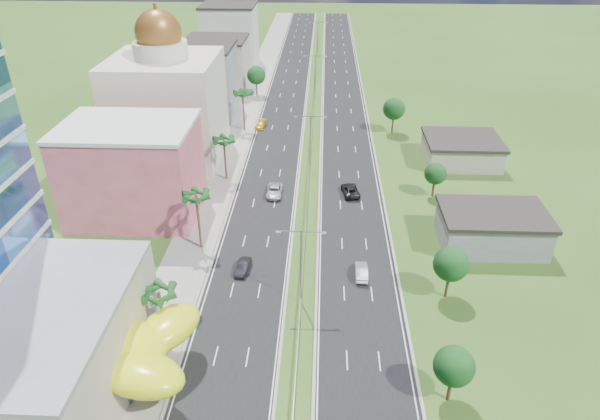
# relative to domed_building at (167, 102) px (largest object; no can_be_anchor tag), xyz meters

# --- Properties ---
(ground) EXTENTS (500.00, 500.00, 0.00)m
(ground) POSITION_rel_domed_building_xyz_m (28.00, -55.00, -11.35)
(ground) COLOR #2D5119
(ground) RESTS_ON ground
(road_left) EXTENTS (11.00, 260.00, 0.04)m
(road_left) POSITION_rel_domed_building_xyz_m (20.50, 35.00, -11.33)
(road_left) COLOR black
(road_left) RESTS_ON ground
(road_right) EXTENTS (11.00, 260.00, 0.04)m
(road_right) POSITION_rel_domed_building_xyz_m (35.50, 35.00, -11.33)
(road_right) COLOR black
(road_right) RESTS_ON ground
(sidewalk_left) EXTENTS (7.00, 260.00, 0.12)m
(sidewalk_left) POSITION_rel_domed_building_xyz_m (11.00, 35.00, -11.29)
(sidewalk_left) COLOR gray
(sidewalk_left) RESTS_ON ground
(median_guardrail) EXTENTS (0.10, 216.06, 0.76)m
(median_guardrail) POSITION_rel_domed_building_xyz_m (28.00, 16.99, -10.74)
(median_guardrail) COLOR gray
(median_guardrail) RESTS_ON ground
(streetlight_median_b) EXTENTS (6.04, 0.25, 11.00)m
(streetlight_median_b) POSITION_rel_domed_building_xyz_m (28.00, -45.00, -4.61)
(streetlight_median_b) COLOR gray
(streetlight_median_b) RESTS_ON ground
(streetlight_median_c) EXTENTS (6.04, 0.25, 11.00)m
(streetlight_median_c) POSITION_rel_domed_building_xyz_m (28.00, -5.00, -4.61)
(streetlight_median_c) COLOR gray
(streetlight_median_c) RESTS_ON ground
(streetlight_median_d) EXTENTS (6.04, 0.25, 11.00)m
(streetlight_median_d) POSITION_rel_domed_building_xyz_m (28.00, 40.00, -4.61)
(streetlight_median_d) COLOR gray
(streetlight_median_d) RESTS_ON ground
(streetlight_median_e) EXTENTS (6.04, 0.25, 11.00)m
(streetlight_median_e) POSITION_rel_domed_building_xyz_m (28.00, 85.00, -4.61)
(streetlight_median_e) COLOR gray
(streetlight_median_e) RESTS_ON ground
(lime_canopy) EXTENTS (18.00, 15.00, 7.40)m
(lime_canopy) POSITION_rel_domed_building_xyz_m (8.00, -59.00, -6.36)
(lime_canopy) COLOR yellow
(lime_canopy) RESTS_ON ground
(pink_shophouse) EXTENTS (20.00, 15.00, 15.00)m
(pink_shophouse) POSITION_rel_domed_building_xyz_m (0.00, -23.00, -3.85)
(pink_shophouse) COLOR #C45062
(pink_shophouse) RESTS_ON ground
(domed_building) EXTENTS (20.00, 20.00, 28.70)m
(domed_building) POSITION_rel_domed_building_xyz_m (0.00, 0.00, 0.00)
(domed_building) COLOR beige
(domed_building) RESTS_ON ground
(midrise_grey) EXTENTS (16.00, 15.00, 16.00)m
(midrise_grey) POSITION_rel_domed_building_xyz_m (1.00, 25.00, -3.35)
(midrise_grey) COLOR gray
(midrise_grey) RESTS_ON ground
(midrise_beige) EXTENTS (16.00, 15.00, 13.00)m
(midrise_beige) POSITION_rel_domed_building_xyz_m (1.00, 47.00, -4.85)
(midrise_beige) COLOR #AEA18F
(midrise_beige) RESTS_ON ground
(midrise_white) EXTENTS (16.00, 15.00, 18.00)m
(midrise_white) POSITION_rel_domed_building_xyz_m (1.00, 70.00, -2.35)
(midrise_white) COLOR silver
(midrise_white) RESTS_ON ground
(shed_near) EXTENTS (15.00, 10.00, 5.00)m
(shed_near) POSITION_rel_domed_building_xyz_m (56.00, -30.00, -8.85)
(shed_near) COLOR gray
(shed_near) RESTS_ON ground
(shed_far) EXTENTS (14.00, 12.00, 4.40)m
(shed_far) POSITION_rel_domed_building_xyz_m (58.00, -0.00, -9.15)
(shed_far) COLOR #AEA18F
(shed_far) RESTS_ON ground
(palm_tree_b) EXTENTS (3.60, 3.60, 8.10)m
(palm_tree_b) POSITION_rel_domed_building_xyz_m (12.50, -53.00, -4.29)
(palm_tree_b) COLOR #47301C
(palm_tree_b) RESTS_ON ground
(palm_tree_c) EXTENTS (3.60, 3.60, 9.60)m
(palm_tree_c) POSITION_rel_domed_building_xyz_m (12.50, -33.00, -2.85)
(palm_tree_c) COLOR #47301C
(palm_tree_c) RESTS_ON ground
(palm_tree_d) EXTENTS (3.60, 3.60, 8.60)m
(palm_tree_d) POSITION_rel_domed_building_xyz_m (12.50, -10.00, -3.81)
(palm_tree_d) COLOR #47301C
(palm_tree_d) RESTS_ON ground
(palm_tree_e) EXTENTS (3.60, 3.60, 9.40)m
(palm_tree_e) POSITION_rel_domed_building_xyz_m (12.50, 15.00, -3.05)
(palm_tree_e) COLOR #47301C
(palm_tree_e) RESTS_ON ground
(leafy_tree_lfar) EXTENTS (4.90, 4.90, 8.05)m
(leafy_tree_lfar) POSITION_rel_domed_building_xyz_m (12.50, 40.00, -5.78)
(leafy_tree_lfar) COLOR #47301C
(leafy_tree_lfar) RESTS_ON ground
(leafy_tree_ra) EXTENTS (4.20, 4.20, 6.90)m
(leafy_tree_ra) POSITION_rel_domed_building_xyz_m (44.00, -60.00, -6.58)
(leafy_tree_ra) COLOR #47301C
(leafy_tree_ra) RESTS_ON ground
(leafy_tree_rb) EXTENTS (4.55, 4.55, 7.47)m
(leafy_tree_rb) POSITION_rel_domed_building_xyz_m (47.00, -43.00, -6.18)
(leafy_tree_rb) COLOR #47301C
(leafy_tree_rb) RESTS_ON ground
(leafy_tree_rc) EXTENTS (3.85, 3.85, 6.33)m
(leafy_tree_rc) POSITION_rel_domed_building_xyz_m (50.00, -15.00, -6.98)
(leafy_tree_rc) COLOR #47301C
(leafy_tree_rc) RESTS_ON ground
(leafy_tree_rd) EXTENTS (4.90, 4.90, 8.05)m
(leafy_tree_rd) POSITION_rel_domed_building_xyz_m (46.00, 15.00, -5.78)
(leafy_tree_rd) COLOR #47301C
(leafy_tree_rd) RESTS_ON ground
(car_dark_left) EXTENTS (2.09, 4.51, 1.43)m
(car_dark_left) POSITION_rel_domed_building_xyz_m (19.60, -38.71, -10.60)
(car_dark_left) COLOR black
(car_dark_left) RESTS_ON road_left
(car_silver_mid_left) EXTENTS (2.64, 5.72, 1.59)m
(car_silver_mid_left) POSITION_rel_domed_building_xyz_m (22.07, -15.91, -10.52)
(car_silver_mid_left) COLOR #B1B4B9
(car_silver_mid_left) RESTS_ON road_left
(car_yellow_far_left) EXTENTS (2.50, 4.86, 1.35)m
(car_yellow_far_left) POSITION_rel_domed_building_xyz_m (16.07, 16.84, -10.64)
(car_yellow_far_left) COLOR gold
(car_yellow_far_left) RESTS_ON road_left
(car_silver_right) EXTENTS (1.73, 4.77, 1.56)m
(car_silver_right) POSITION_rel_domed_building_xyz_m (36.12, -39.10, -10.53)
(car_silver_right) COLOR #B8BBC1
(car_silver_right) RESTS_ON road_right
(car_dark_far_right) EXTENTS (3.54, 6.14, 1.61)m
(car_dark_far_right) POSITION_rel_domed_building_xyz_m (35.48, -14.99, -10.51)
(car_dark_far_right) COLOR black
(car_dark_far_right) RESTS_ON road_right
(motorcycle) EXTENTS (0.88, 2.12, 1.32)m
(motorcycle) POSITION_rel_domed_building_xyz_m (15.70, -49.64, -10.66)
(motorcycle) COLOR black
(motorcycle) RESTS_ON road_left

